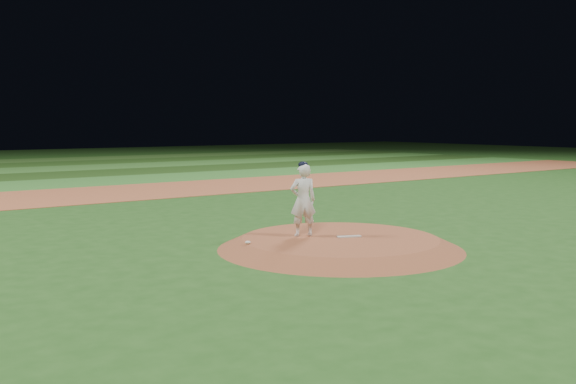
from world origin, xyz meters
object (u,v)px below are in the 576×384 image
(pitchers_mound, at_px, (340,243))
(pitching_rubber, at_px, (349,236))
(pitcher_on_mound, at_px, (303,199))
(rosin_bag, at_px, (248,242))

(pitchers_mound, relative_size, pitching_rubber, 9.97)
(pitchers_mound, relative_size, pitcher_on_mound, 3.24)
(pitchers_mound, xyz_separation_m, rosin_bag, (-2.10, 0.54, 0.16))
(rosin_bag, height_order, pitcher_on_mound, pitcher_on_mound)
(rosin_bag, relative_size, pitcher_on_mound, 0.07)
(pitching_rubber, bearing_deg, rosin_bag, -174.34)
(pitcher_on_mound, bearing_deg, rosin_bag, -176.50)
(rosin_bag, xyz_separation_m, pitcher_on_mound, (1.54, 0.09, 0.80))
(pitchers_mound, bearing_deg, pitcher_on_mound, 131.35)
(pitching_rubber, height_order, rosin_bag, rosin_bag)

